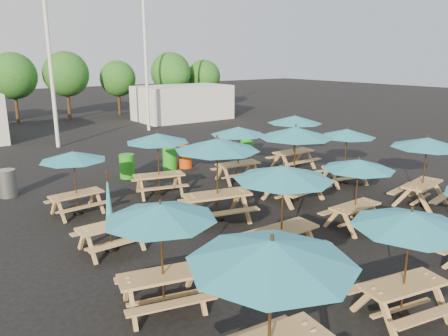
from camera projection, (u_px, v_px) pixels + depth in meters
ground at (252, 210)px, 14.07m from camera, size 120.00×120.00×0.00m
picnic_unit_0 at (272, 260)px, 5.97m from camera, size 2.68×2.68×2.44m
picnic_unit_1 at (161, 217)px, 8.18m from camera, size 2.64×2.64×2.19m
picnic_unit_2 at (110, 218)px, 11.00m from camera, size 1.67×1.47×2.10m
picnic_unit_3 at (73, 159)px, 13.31m from camera, size 2.17×2.17×2.04m
picnic_unit_4 at (411, 225)px, 7.85m from camera, size 2.54×2.54×2.17m
picnic_unit_5 at (283, 177)px, 10.17m from camera, size 2.44×2.44×2.39m
picnic_unit_6 at (217, 149)px, 12.66m from camera, size 3.06×3.06×2.54m
picnic_unit_7 at (158, 141)px, 15.18m from camera, size 2.73×2.73×2.25m
picnic_unit_9 at (358, 168)px, 12.22m from camera, size 2.03×2.03×2.05m
picnic_unit_10 at (295, 136)px, 14.54m from camera, size 2.66×2.66×2.57m
picnic_unit_11 at (238, 133)px, 16.90m from camera, size 2.45×2.45×2.19m
picnic_unit_13 at (427, 146)px, 14.04m from camera, size 2.64×2.64×2.31m
picnic_unit_14 at (347, 136)px, 16.51m from camera, size 2.61×2.61×2.17m
picnic_unit_15 at (295, 122)px, 18.74m from camera, size 2.40×2.40×2.37m
waste_bin_0 at (7, 183)px, 15.32m from camera, size 0.61×0.61×0.98m
waste_bin_1 at (127, 166)px, 17.69m from camera, size 0.61×0.61×0.98m
waste_bin_2 at (170, 159)px, 18.92m from camera, size 0.61×0.61×0.98m
waste_bin_3 at (185, 157)px, 19.31m from camera, size 0.61×0.61×0.98m
waste_bin_4 at (226, 149)px, 20.95m from camera, size 0.61×0.61×0.98m
waste_bin_5 at (247, 146)px, 21.67m from camera, size 0.61×0.61×0.98m
mast_0 at (47, 32)px, 22.30m from camera, size 0.20×0.20×12.00m
mast_1 at (145, 37)px, 27.61m from camera, size 0.20×0.20×12.00m
event_tent_1 at (183, 103)px, 33.71m from camera, size 7.00×4.00×2.60m
tree_3 at (13, 76)px, 31.43m from camera, size 3.36×3.36×5.09m
tree_4 at (66, 74)px, 33.17m from camera, size 3.41×3.41×5.17m
tree_5 at (118, 79)px, 36.11m from camera, size 2.94×2.94×4.45m
tree_6 at (171, 73)px, 36.92m from camera, size 3.38×3.38×5.13m
tree_7 at (204, 77)px, 39.00m from camera, size 2.95×2.95×4.48m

